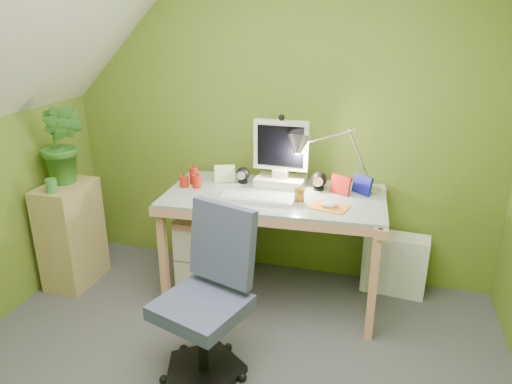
% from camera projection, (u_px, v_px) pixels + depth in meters
% --- Properties ---
extents(wall_back, '(3.20, 0.01, 2.40)m').
position_uv_depth(wall_back, '(278.00, 119.00, 3.39)').
color(wall_back, olive).
rests_on(wall_back, floor).
extents(desk, '(1.49, 0.80, 0.78)m').
position_uv_depth(desk, '(274.00, 246.00, 3.28)').
color(desk, tan).
rests_on(desk, floor).
extents(monitor, '(0.37, 0.22, 0.50)m').
position_uv_depth(monitor, '(281.00, 151.00, 3.22)').
color(monitor, silver).
rests_on(monitor, desk).
extents(speaker_left, '(0.10, 0.10, 0.11)m').
position_uv_depth(speaker_left, '(243.00, 175.00, 3.33)').
color(speaker_left, black).
rests_on(speaker_left, desk).
extents(speaker_right, '(0.13, 0.13, 0.13)m').
position_uv_depth(speaker_right, '(319.00, 181.00, 3.20)').
color(speaker_right, black).
rests_on(speaker_right, desk).
extents(keyboard, '(0.48, 0.16, 0.02)m').
position_uv_depth(keyboard, '(258.00, 198.00, 3.03)').
color(keyboard, white).
rests_on(keyboard, desk).
extents(mousepad, '(0.26, 0.21, 0.01)m').
position_uv_depth(mousepad, '(329.00, 207.00, 2.92)').
color(mousepad, orange).
rests_on(mousepad, desk).
extents(mouse, '(0.12, 0.09, 0.04)m').
position_uv_depth(mouse, '(329.00, 205.00, 2.92)').
color(mouse, white).
rests_on(mouse, mousepad).
extents(amber_tumbler, '(0.07, 0.07, 0.08)m').
position_uv_depth(amber_tumbler, '(299.00, 195.00, 3.01)').
color(amber_tumbler, brown).
rests_on(amber_tumbler, desk).
extents(candle_cluster, '(0.18, 0.16, 0.12)m').
position_uv_depth(candle_cluster, '(192.00, 177.00, 3.28)').
color(candle_cluster, red).
rests_on(candle_cluster, desk).
extents(photo_frame_red, '(0.14, 0.09, 0.13)m').
position_uv_depth(photo_frame_red, '(340.00, 185.00, 3.13)').
color(photo_frame_red, red).
rests_on(photo_frame_red, desk).
extents(photo_frame_blue, '(0.13, 0.11, 0.13)m').
position_uv_depth(photo_frame_blue, '(362.00, 185.00, 3.13)').
color(photo_frame_blue, navy).
rests_on(photo_frame_blue, desk).
extents(photo_frame_green, '(0.14, 0.07, 0.13)m').
position_uv_depth(photo_frame_green, '(225.00, 174.00, 3.35)').
color(photo_frame_green, beige).
rests_on(photo_frame_green, desk).
extents(desk_lamp, '(0.63, 0.36, 0.64)m').
position_uv_depth(desk_lamp, '(348.00, 145.00, 3.08)').
color(desk_lamp, silver).
rests_on(desk_lamp, desk).
extents(side_ledge, '(0.29, 0.44, 0.78)m').
position_uv_depth(side_ledge, '(72.00, 234.00, 3.46)').
color(side_ledge, tan).
rests_on(side_ledge, floor).
extents(potted_plant, '(0.34, 0.28, 0.57)m').
position_uv_depth(potted_plant, '(63.00, 144.00, 3.27)').
color(potted_plant, '#337125').
rests_on(potted_plant, side_ledge).
extents(green_cup, '(0.09, 0.09, 0.09)m').
position_uv_depth(green_cup, '(51.00, 186.00, 3.16)').
color(green_cup, '#3A8C3A').
rests_on(green_cup, side_ledge).
extents(task_chair, '(0.62, 0.62, 0.89)m').
position_uv_depth(task_chair, '(201.00, 306.00, 2.50)').
color(task_chair, '#40476A').
rests_on(task_chair, floor).
extents(radiator, '(0.46, 0.22, 0.44)m').
position_uv_depth(radiator, '(394.00, 264.00, 3.39)').
color(radiator, white).
rests_on(radiator, floor).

